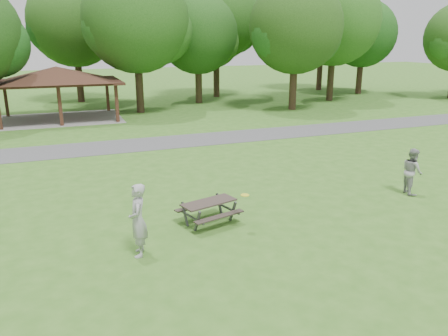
% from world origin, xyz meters
% --- Properties ---
extents(ground, '(160.00, 160.00, 0.00)m').
position_xyz_m(ground, '(0.00, 0.00, 0.00)').
color(ground, '#35671D').
rests_on(ground, ground).
extents(asphalt_path, '(120.00, 3.20, 0.02)m').
position_xyz_m(asphalt_path, '(0.00, 14.00, 0.01)').
color(asphalt_path, '#47484A').
rests_on(asphalt_path, ground).
extents(pavilion, '(8.60, 7.01, 3.76)m').
position_xyz_m(pavilion, '(-4.00, 24.00, 3.06)').
color(pavilion, '#321B12').
rests_on(pavilion, ground).
extents(tree_row_e, '(8.40, 8.00, 11.02)m').
position_xyz_m(tree_row_e, '(2.10, 25.03, 6.78)').
color(tree_row_e, black).
rests_on(tree_row_e, ground).
extents(tree_row_f, '(7.35, 7.00, 9.55)m').
position_xyz_m(tree_row_f, '(8.09, 28.53, 5.84)').
color(tree_row_f, '#312416').
rests_on(tree_row_f, ground).
extents(tree_row_g, '(7.77, 7.40, 10.25)m').
position_xyz_m(tree_row_g, '(14.09, 22.03, 6.33)').
color(tree_row_g, '#2F2015').
rests_on(tree_row_g, ground).
extents(tree_row_h, '(8.61, 8.20, 11.37)m').
position_xyz_m(tree_row_h, '(20.10, 25.53, 7.03)').
color(tree_row_h, black).
rests_on(tree_row_h, ground).
extents(tree_row_i, '(7.14, 6.80, 9.52)m').
position_xyz_m(tree_row_i, '(26.08, 29.03, 5.91)').
color(tree_row_i, '#311E15').
rests_on(tree_row_i, ground).
extents(tree_deep_b, '(8.40, 8.00, 11.13)m').
position_xyz_m(tree_deep_b, '(-1.90, 33.03, 6.89)').
color(tree_deep_b, '#301D15').
rests_on(tree_deep_b, ground).
extents(tree_deep_c, '(8.82, 8.40, 11.90)m').
position_xyz_m(tree_deep_c, '(11.10, 32.03, 7.44)').
color(tree_deep_c, '#312215').
rests_on(tree_deep_c, ground).
extents(tree_deep_d, '(8.40, 8.00, 11.27)m').
position_xyz_m(tree_deep_d, '(24.10, 33.53, 7.03)').
color(tree_deep_d, '#301E15').
rests_on(tree_deep_d, ground).
extents(picnic_table_middle, '(2.04, 1.80, 0.76)m').
position_xyz_m(picnic_table_middle, '(-0.09, 2.51, 0.56)').
color(picnic_table_middle, '#2F2622').
rests_on(picnic_table_middle, ground).
extents(frisbee_in_flight, '(0.34, 0.34, 0.02)m').
position_xyz_m(frisbee_in_flight, '(0.73, 1.57, 1.16)').
color(frisbee_in_flight, yellow).
rests_on(frisbee_in_flight, ground).
extents(frisbee_thrower, '(0.62, 0.81, 2.02)m').
position_xyz_m(frisbee_thrower, '(-2.54, 1.19, 1.01)').
color(frisbee_thrower, '#9D9D9F').
rests_on(frisbee_thrower, ground).
extents(frisbee_catcher, '(0.88, 1.01, 1.75)m').
position_xyz_m(frisbee_catcher, '(7.94, 2.41, 0.87)').
color(frisbee_catcher, '#99999B').
rests_on(frisbee_catcher, ground).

